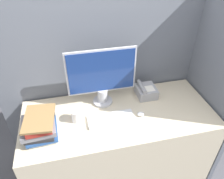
{
  "coord_description": "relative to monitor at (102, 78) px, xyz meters",
  "views": [
    {
      "loc": [
        -0.36,
        -0.95,
        1.98
      ],
      "look_at": [
        -0.05,
        0.38,
        0.97
      ],
      "focal_mm": 35.0,
      "sensor_mm": 36.0,
      "label": 1
    }
  ],
  "objects": [
    {
      "name": "desk",
      "position": [
        0.1,
        -0.18,
        -0.63
      ],
      "size": [
        1.59,
        0.69,
        0.74
      ],
      "color": "beige",
      "rests_on": "ground_plane"
    },
    {
      "name": "book_stack",
      "position": [
        -0.52,
        -0.27,
        -0.17
      ],
      "size": [
        0.26,
        0.32,
        0.17
      ],
      "color": "silver",
      "rests_on": "desk"
    },
    {
      "name": "monitor",
      "position": [
        0.0,
        0.0,
        0.0
      ],
      "size": [
        0.57,
        0.17,
        0.51
      ],
      "color": "#B7B7BC",
      "rests_on": "desk"
    },
    {
      "name": "keyboard",
      "position": [
        0.02,
        -0.24,
        -0.25
      ],
      "size": [
        0.38,
        0.15,
        0.02
      ],
      "color": "silver",
      "rests_on": "desk"
    },
    {
      "name": "cubicle_panel_rear",
      "position": [
        0.1,
        0.2,
        -0.14
      ],
      "size": [
        1.99,
        0.04,
        1.7
      ],
      "color": "slate",
      "rests_on": "ground_plane"
    },
    {
      "name": "mouse",
      "position": [
        0.27,
        -0.24,
        -0.24
      ],
      "size": [
        0.06,
        0.05,
        0.03
      ],
      "color": "silver",
      "rests_on": "desk"
    },
    {
      "name": "cubicle_panel_right",
      "position": [
        0.93,
        -0.15,
        -0.14
      ],
      "size": [
        0.04,
        0.75,
        1.7
      ],
      "color": "slate",
      "rests_on": "ground_plane"
    },
    {
      "name": "coffee_cup",
      "position": [
        -0.24,
        -0.18,
        -0.2
      ],
      "size": [
        0.09,
        0.09,
        0.1
      ],
      "color": "white",
      "rests_on": "desk"
    },
    {
      "name": "desk_telephone",
      "position": [
        0.4,
        0.0,
        -0.21
      ],
      "size": [
        0.17,
        0.19,
        0.12
      ],
      "color": "#99999E",
      "rests_on": "desk"
    }
  ]
}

